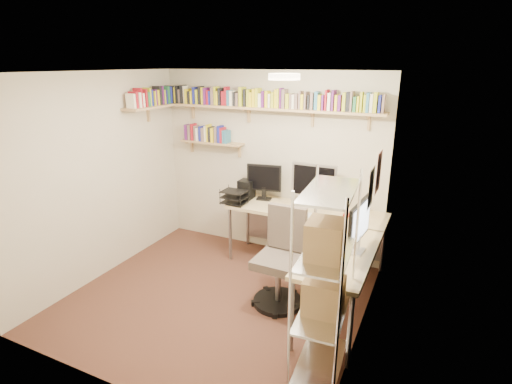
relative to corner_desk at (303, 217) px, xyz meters
The scene contains 6 objects.
ground 1.40m from the corner_desk, 127.21° to the right, with size 3.20×3.20×0.00m, color #41271C.
room_shell 1.39m from the corner_desk, 127.06° to the right, with size 3.24×3.04×2.52m.
wall_shelves 1.72m from the corner_desk, 161.61° to the left, with size 3.12×1.09×0.80m.
corner_desk is the anchor object (origin of this frame).
office_chair 0.74m from the corner_desk, 91.36° to the right, with size 0.58×0.59×1.10m.
wire_rack 1.79m from the corner_desk, 66.01° to the right, with size 0.43×0.80×1.78m.
Camera 1 is at (2.11, -3.43, 2.59)m, focal length 28.00 mm.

